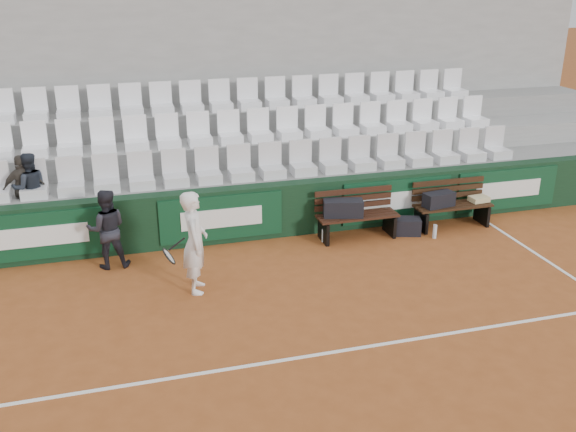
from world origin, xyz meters
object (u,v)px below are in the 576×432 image
at_px(bench_left, 357,226).
at_px(water_bottle_far, 435,231).
at_px(sports_bag_ground, 406,226).
at_px(ball_kid, 107,229).
at_px(tennis_player, 195,242).
at_px(sports_bag_left, 343,208).
at_px(spectator_c, 26,162).
at_px(water_bottle_near, 324,236).
at_px(bench_right, 452,216).
at_px(spectator_b, 20,163).
at_px(sports_bag_right, 439,200).

xyz_separation_m(bench_left, water_bottle_far, (1.37, -0.41, -0.09)).
bearing_deg(sports_bag_ground, ball_kid, 179.32).
distance_m(tennis_player, ball_kid, 1.77).
height_order(bench_left, sports_bag_left, sports_bag_left).
bearing_deg(sports_bag_ground, spectator_c, 170.35).
bearing_deg(water_bottle_near, bench_right, 0.91).
distance_m(sports_bag_ground, spectator_b, 6.91).
height_order(sports_bag_right, water_bottle_near, sports_bag_right).
bearing_deg(bench_right, bench_left, -179.47).
xyz_separation_m(sports_bag_left, spectator_b, (-5.44, 1.01, 0.99)).
bearing_deg(bench_left, spectator_b, 169.80).
distance_m(bench_right, sports_bag_ground, 1.01).
bearing_deg(water_bottle_far, ball_kid, 176.21).
height_order(sports_bag_left, spectator_c, spectator_c).
distance_m(sports_bag_left, ball_kid, 4.14).
relative_size(tennis_player, spectator_b, 1.36).
relative_size(sports_bag_right, spectator_c, 0.48).
height_order(sports_bag_right, tennis_player, tennis_player).
bearing_deg(water_bottle_near, ball_kid, -179.95).
distance_m(bench_right, sports_bag_right, 0.48).
distance_m(sports_bag_ground, tennis_player, 4.30).
relative_size(tennis_player, ball_kid, 1.19).
xyz_separation_m(sports_bag_ground, ball_kid, (-5.36, 0.06, 0.52)).
height_order(bench_left, tennis_player, tennis_player).
height_order(spectator_b, spectator_c, spectator_c).
height_order(sports_bag_right, sports_bag_ground, sports_bag_right).
bearing_deg(bench_right, tennis_player, -165.98).
bearing_deg(spectator_b, sports_bag_left, 158.22).
distance_m(sports_bag_right, spectator_b, 7.49).
bearing_deg(bench_left, bench_right, 0.53).
bearing_deg(spectator_b, bench_right, 161.20).
bearing_deg(sports_bag_ground, sports_bag_left, 174.78).
bearing_deg(water_bottle_near, spectator_b, 168.26).
distance_m(water_bottle_near, spectator_b, 5.37).
bearing_deg(sports_bag_left, water_bottle_near, -173.14).
height_order(sports_bag_left, sports_bag_ground, sports_bag_left).
bearing_deg(tennis_player, bench_left, 21.78).
distance_m(bench_left, sports_bag_ground, 0.96).
bearing_deg(spectator_c, water_bottle_far, 158.88).
relative_size(bench_right, sports_bag_right, 2.55).
height_order(sports_bag_left, water_bottle_near, sports_bag_left).
xyz_separation_m(bench_left, sports_bag_right, (1.64, 0.01, 0.36)).
bearing_deg(tennis_player, sports_bag_right, 14.80).
bearing_deg(tennis_player, spectator_b, 138.45).
distance_m(sports_bag_left, spectator_c, 5.53).
bearing_deg(bench_left, water_bottle_far, -16.60).
distance_m(sports_bag_right, spectator_c, 7.40).
xyz_separation_m(bench_right, spectator_b, (-7.67, 1.01, 1.37)).
height_order(bench_left, ball_kid, ball_kid).
height_order(bench_right, sports_bag_left, sports_bag_left).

